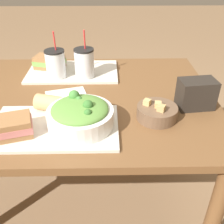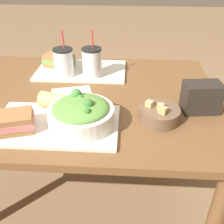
# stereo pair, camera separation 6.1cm
# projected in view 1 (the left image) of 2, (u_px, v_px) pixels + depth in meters

# --- Properties ---
(ground_plane) EXTENTS (12.00, 12.00, 0.00)m
(ground_plane) POSITION_uv_depth(u_px,v_px,m) (67.00, 206.00, 1.53)
(ground_plane) COLOR #846647
(dining_table) EXTENTS (1.41, 0.88, 0.73)m
(dining_table) POSITION_uv_depth(u_px,v_px,m) (54.00, 114.00, 1.18)
(dining_table) COLOR brown
(dining_table) RESTS_ON ground_plane
(tray_near) EXTENTS (0.45, 0.27, 0.01)m
(tray_near) POSITION_uv_depth(u_px,v_px,m) (55.00, 127.00, 0.93)
(tray_near) COLOR beige
(tray_near) RESTS_ON dining_table
(tray_far) EXTENTS (0.45, 0.27, 0.01)m
(tray_far) POSITION_uv_depth(u_px,v_px,m) (73.00, 72.00, 1.34)
(tray_far) COLOR beige
(tray_far) RESTS_ON dining_table
(salad_bowl) EXTENTS (0.23, 0.23, 0.11)m
(salad_bowl) POSITION_uv_depth(u_px,v_px,m) (80.00, 114.00, 0.91)
(salad_bowl) COLOR white
(salad_bowl) RESTS_ON tray_near
(soup_bowl) EXTENTS (0.15, 0.15, 0.07)m
(soup_bowl) POSITION_uv_depth(u_px,v_px,m) (157.00, 112.00, 0.98)
(soup_bowl) COLOR brown
(soup_bowl) RESTS_ON dining_table
(sandwich_near) EXTENTS (0.17, 0.14, 0.06)m
(sandwich_near) POSITION_uv_depth(u_px,v_px,m) (10.00, 127.00, 0.87)
(sandwich_near) COLOR olive
(sandwich_near) RESTS_ON tray_near
(baguette_near) EXTENTS (0.14, 0.10, 0.06)m
(baguette_near) POSITION_uv_depth(u_px,v_px,m) (53.00, 104.00, 1.00)
(baguette_near) COLOR tan
(baguette_near) RESTS_ON tray_near
(sandwich_far) EXTENTS (0.17, 0.13, 0.06)m
(sandwich_far) POSITION_uv_depth(u_px,v_px,m) (49.00, 62.00, 1.35)
(sandwich_far) COLOR olive
(sandwich_far) RESTS_ON tray_far
(drink_cup_dark) EXTENTS (0.09, 0.09, 0.22)m
(drink_cup_dark) POSITION_uv_depth(u_px,v_px,m) (56.00, 65.00, 1.24)
(drink_cup_dark) COLOR silver
(drink_cup_dark) RESTS_ON tray_far
(drink_cup_red) EXTENTS (0.09, 0.09, 0.23)m
(drink_cup_red) POSITION_uv_depth(u_px,v_px,m) (84.00, 64.00, 1.24)
(drink_cup_red) COLOR silver
(drink_cup_red) RESTS_ON tray_far
(chip_bag) EXTENTS (0.15, 0.10, 0.12)m
(chip_bag) POSITION_uv_depth(u_px,v_px,m) (196.00, 94.00, 1.03)
(chip_bag) COLOR #28231E
(chip_bag) RESTS_ON dining_table
(napkin_folded) EXTENTS (0.20, 0.16, 0.00)m
(napkin_folded) POSITION_uv_depth(u_px,v_px,m) (66.00, 95.00, 1.14)
(napkin_folded) COLOR silver
(napkin_folded) RESTS_ON dining_table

